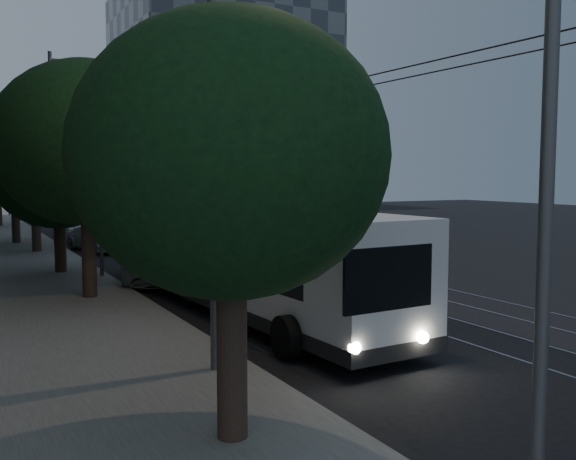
# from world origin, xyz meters

# --- Properties ---
(ground) EXTENTS (120.00, 120.00, 0.00)m
(ground) POSITION_xyz_m (0.00, 0.00, 0.00)
(ground) COLOR black
(ground) RESTS_ON ground
(sidewalk) EXTENTS (5.00, 90.00, 0.15)m
(sidewalk) POSITION_xyz_m (-7.50, 20.00, 0.07)
(sidewalk) COLOR slate
(sidewalk) RESTS_ON ground
(tram_rails) EXTENTS (4.52, 90.00, 0.02)m
(tram_rails) POSITION_xyz_m (2.50, 20.00, 0.01)
(tram_rails) COLOR gray
(tram_rails) RESTS_ON ground
(overhead_wires) EXTENTS (2.23, 90.00, 6.00)m
(overhead_wires) POSITION_xyz_m (-4.97, 20.00, 3.47)
(overhead_wires) COLOR black
(overhead_wires) RESTS_ON ground
(building_distant_right) EXTENTS (22.00, 18.00, 24.00)m
(building_distant_right) POSITION_xyz_m (18.00, 55.00, 12.00)
(building_distant_right) COLOR #3E454F
(building_distant_right) RESTS_ON ground
(trolleybus) EXTENTS (3.08, 11.83, 5.63)m
(trolleybus) POSITION_xyz_m (-2.90, 1.42, 1.62)
(trolleybus) COLOR silver
(trolleybus) RESTS_ON ground
(pickup_silver) EXTENTS (4.26, 6.21, 1.58)m
(pickup_silver) POSITION_xyz_m (-3.38, 8.67, 0.79)
(pickup_silver) COLOR #AEB0B6
(pickup_silver) RESTS_ON ground
(car_white_a) EXTENTS (2.92, 4.90, 1.56)m
(car_white_a) POSITION_xyz_m (-2.75, 18.88, 0.78)
(car_white_a) COLOR silver
(car_white_a) RESTS_ON ground
(car_white_b) EXTENTS (2.93, 4.56, 1.23)m
(car_white_b) POSITION_xyz_m (-3.56, 19.65, 0.61)
(car_white_b) COLOR silver
(car_white_b) RESTS_ON ground
(car_white_c) EXTENTS (1.81, 4.57, 1.48)m
(car_white_c) POSITION_xyz_m (-3.31, 26.06, 0.74)
(car_white_c) COLOR white
(car_white_c) RESTS_ON ground
(car_white_d) EXTENTS (2.11, 4.35, 1.43)m
(car_white_d) POSITION_xyz_m (-2.70, 30.73, 0.72)
(car_white_d) COLOR silver
(car_white_d) RESTS_ON ground
(tree_0) EXTENTS (4.47, 4.47, 6.20)m
(tree_0) POSITION_xyz_m (-6.79, -5.90, 4.17)
(tree_0) COLOR black
(tree_0) RESTS_ON ground
(tree_1) EXTENTS (5.59, 5.59, 7.38)m
(tree_1) POSITION_xyz_m (-6.50, 6.00, 4.86)
(tree_1) COLOR black
(tree_1) RESTS_ON ground
(tree_2) EXTENTS (5.22, 5.22, 6.53)m
(tree_2) POSITION_xyz_m (-6.50, 11.73, 4.17)
(tree_2) COLOR black
(tree_2) RESTS_ON ground
(tree_3) EXTENTS (4.12, 4.12, 6.02)m
(tree_3) POSITION_xyz_m (-6.50, 19.22, 4.15)
(tree_3) COLOR black
(tree_3) RESTS_ON ground
(tree_4) EXTENTS (5.79, 5.79, 7.65)m
(tree_4) POSITION_xyz_m (-7.00, 24.07, 5.03)
(tree_4) COLOR black
(tree_4) RESTS_ON ground
(streetlamp_near) EXTENTS (2.64, 0.44, 11.05)m
(streetlamp_near) POSITION_xyz_m (-5.37, -2.76, 6.60)
(streetlamp_near) COLOR #565658
(streetlamp_near) RESTS_ON ground
(streetlamp_far) EXTENTS (2.50, 0.44, 10.40)m
(streetlamp_far) POSITION_xyz_m (-4.78, 22.22, 6.24)
(streetlamp_far) COLOR #565658
(streetlamp_far) RESTS_ON ground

